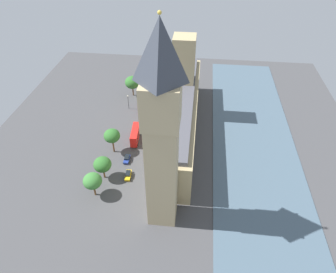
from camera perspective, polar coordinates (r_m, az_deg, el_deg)
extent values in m
plane|color=#424244|center=(120.06, 1.23, 0.83)|extent=(141.10, 141.10, 0.00)
cube|color=#475B6B|center=(121.75, 15.60, -0.14)|extent=(30.51, 126.99, 0.25)
cube|color=tan|center=(115.60, 2.26, 3.62)|extent=(12.42, 71.10, 14.60)
cube|color=tan|center=(121.47, 2.88, 10.81)|extent=(8.35, 8.35, 33.90)
cube|color=#4C4C54|center=(111.15, 2.37, 7.04)|extent=(9.44, 68.26, 1.60)
cone|color=tan|center=(139.60, 1.02, 14.17)|extent=(1.20, 1.20, 2.26)
cone|color=tan|center=(120.48, 0.00, 10.10)|extent=(1.20, 1.20, 2.83)
cone|color=tan|center=(102.49, -1.36, 4.35)|extent=(1.20, 1.20, 2.53)
cone|color=tan|center=(86.11, -3.23, -3.78)|extent=(1.20, 1.20, 2.04)
cube|color=tan|center=(79.43, -1.09, -7.28)|extent=(7.69, 7.69, 33.14)
cube|color=tan|center=(65.45, -1.32, 6.19)|extent=(8.46, 8.46, 10.74)
cylinder|color=silver|center=(66.11, -5.11, 6.39)|extent=(0.25, 5.85, 5.85)
torus|color=black|center=(66.11, -5.11, 6.39)|extent=(0.24, 6.09, 6.09)
cylinder|color=silver|center=(69.15, -0.84, 8.13)|extent=(5.85, 0.25, 5.85)
torus|color=black|center=(69.15, -0.84, 8.13)|extent=(6.09, 0.24, 6.09)
pyramid|color=#383D47|center=(59.89, -1.49, 15.87)|extent=(8.46, 8.46, 13.15)
sphere|color=gold|center=(57.54, -1.61, 22.28)|extent=(0.80, 0.80, 0.80)
cube|color=silver|center=(142.29, -2.23, 7.82)|extent=(1.94, 4.10, 0.75)
cube|color=black|center=(142.11, -2.22, 8.11)|extent=(1.61, 2.31, 0.65)
cylinder|color=black|center=(141.28, -1.94, 7.40)|extent=(0.26, 0.68, 0.68)
cylinder|color=black|center=(141.49, -2.64, 7.44)|extent=(0.26, 0.68, 0.68)
cylinder|color=black|center=(143.49, -1.81, 7.94)|extent=(0.26, 0.68, 0.68)
cylinder|color=black|center=(143.70, -2.50, 7.97)|extent=(0.26, 0.68, 0.68)
cube|color=#B20C0F|center=(130.62, -3.72, 5.67)|extent=(3.11, 10.63, 4.20)
cube|color=black|center=(130.57, -3.72, 5.70)|extent=(3.15, 10.23, 0.70)
cylinder|color=black|center=(128.64, -3.35, 3.98)|extent=(0.41, 1.12, 1.10)
cylinder|color=black|center=(128.89, -4.36, 4.01)|extent=(0.41, 1.12, 1.10)
cylinder|color=black|center=(134.70, -3.03, 5.76)|extent=(0.41, 1.12, 1.10)
cylinder|color=black|center=(134.95, -4.01, 5.78)|extent=(0.41, 1.12, 1.10)
cube|color=#B7B7BC|center=(124.43, -4.52, 2.66)|extent=(2.09, 4.21, 0.75)
cube|color=black|center=(124.18, -4.52, 2.98)|extent=(1.68, 2.39, 0.65)
cylinder|color=black|center=(123.51, -4.19, 2.16)|extent=(0.30, 0.70, 0.68)
cylinder|color=black|center=(123.70, -4.95, 2.17)|extent=(0.30, 0.70, 0.68)
cylinder|color=black|center=(125.61, -4.07, 2.87)|extent=(0.30, 0.70, 0.68)
cylinder|color=black|center=(125.79, -4.82, 2.88)|extent=(0.30, 0.70, 0.68)
cube|color=red|center=(115.28, -6.19, 0.40)|extent=(3.19, 10.64, 4.20)
cube|color=black|center=(115.23, -6.20, 0.43)|extent=(3.23, 10.25, 0.70)
cylinder|color=black|center=(113.64, -5.79, -1.60)|extent=(0.42, 1.12, 1.10)
cylinder|color=black|center=(113.97, -6.93, -1.56)|extent=(0.42, 1.12, 1.10)
cylinder|color=black|center=(119.27, -5.35, 0.69)|extent=(0.42, 1.12, 1.10)
cylinder|color=black|center=(119.59, -6.44, 0.72)|extent=(0.42, 1.12, 1.10)
cube|color=navy|center=(108.00, -7.74, -4.25)|extent=(1.80, 4.47, 0.75)
cube|color=black|center=(107.68, -7.74, -3.89)|extent=(1.50, 2.51, 0.65)
cylinder|color=black|center=(107.08, -7.46, -4.94)|extent=(0.25, 0.68, 0.68)
cylinder|color=black|center=(107.42, -8.30, -4.87)|extent=(0.25, 0.68, 0.68)
cylinder|color=black|center=(109.10, -7.15, -3.92)|extent=(0.25, 0.68, 0.68)
cylinder|color=black|center=(109.43, -7.97, -3.85)|extent=(0.25, 0.68, 0.68)
cube|color=gold|center=(102.29, -7.50, -7.24)|extent=(2.09, 4.77, 0.75)
cube|color=black|center=(101.95, -7.51, -6.87)|extent=(1.67, 2.71, 0.65)
cylinder|color=black|center=(101.43, -7.15, -8.01)|extent=(0.30, 0.70, 0.68)
cylinder|color=black|center=(101.68, -8.05, -7.97)|extent=(0.30, 0.70, 0.68)
cylinder|color=black|center=(103.46, -6.92, -6.81)|extent=(0.30, 0.70, 0.68)
cylinder|color=black|center=(103.71, -7.80, -6.77)|extent=(0.30, 0.70, 0.68)
cylinder|color=#336B60|center=(99.65, -4.05, -8.54)|extent=(0.54, 0.54, 1.35)
sphere|color=beige|center=(99.06, -4.07, -8.22)|extent=(0.26, 0.26, 0.26)
cube|color=maroon|center=(99.52, -3.90, -8.55)|extent=(0.17, 0.33, 0.24)
cylinder|color=brown|center=(102.69, -11.93, -6.78)|extent=(0.56, 0.56, 3.70)
ellipsoid|color=#2D6628|center=(99.91, -12.23, -5.15)|extent=(5.80, 5.80, 4.93)
cylinder|color=brown|center=(143.21, -6.58, 8.44)|extent=(0.56, 0.56, 4.21)
ellipsoid|color=#2D6628|center=(140.96, -6.72, 10.07)|extent=(6.70, 6.70, 5.70)
cylinder|color=brown|center=(98.01, -13.64, -9.78)|extent=(0.56, 0.56, 4.01)
ellipsoid|color=#387533|center=(95.01, -14.01, -8.11)|extent=(5.74, 5.74, 4.88)
cylinder|color=brown|center=(111.16, -10.22, -1.78)|extent=(0.56, 0.56, 5.23)
ellipsoid|color=#2D6628|center=(108.17, -10.50, 0.14)|extent=(5.72, 5.72, 4.87)
cylinder|color=black|center=(133.17, -7.46, 6.34)|extent=(0.18, 0.18, 6.19)
sphere|color=#F2EAC6|center=(131.41, -7.58, 7.58)|extent=(0.56, 0.56, 0.56)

